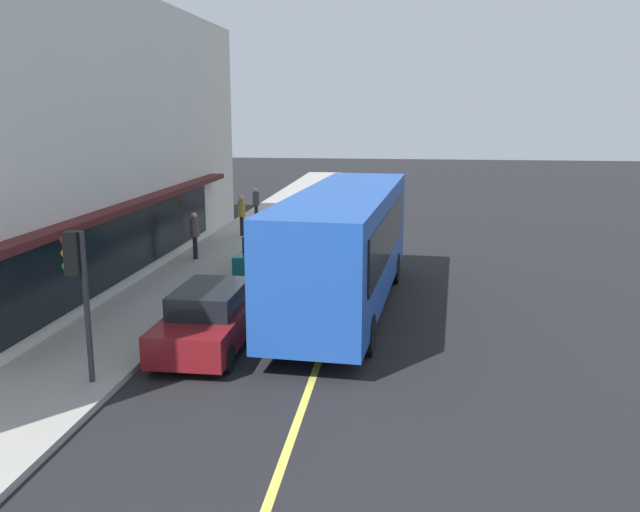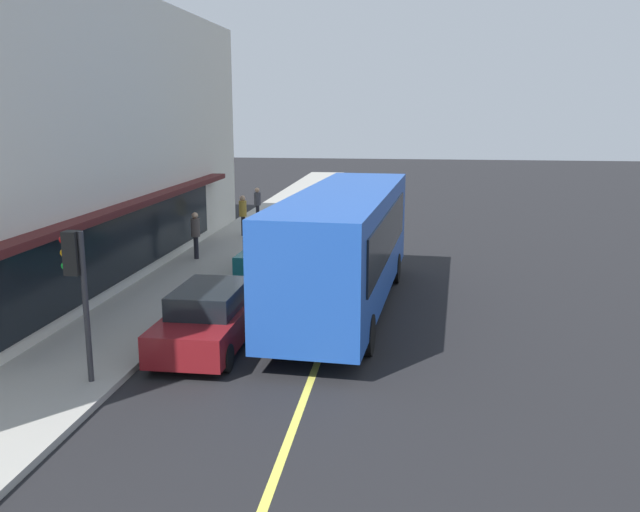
% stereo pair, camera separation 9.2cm
% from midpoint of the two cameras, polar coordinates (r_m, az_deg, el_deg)
% --- Properties ---
extents(ground, '(120.00, 120.00, 0.00)m').
position_cam_midpoint_polar(ground, '(22.26, 2.26, -2.71)').
color(ground, black).
extents(sidewalk, '(80.00, 2.96, 0.15)m').
position_cam_midpoint_polar(sidewalk, '(23.36, -11.14, -2.03)').
color(sidewalk, '#9E9B93').
rests_on(sidewalk, ground).
extents(lane_centre_stripe, '(36.00, 0.16, 0.01)m').
position_cam_midpoint_polar(lane_centre_stripe, '(22.26, 2.26, -2.70)').
color(lane_centre_stripe, '#D8D14C').
rests_on(lane_centre_stripe, ground).
extents(storefront_building, '(26.03, 8.84, 9.54)m').
position_cam_midpoint_polar(storefront_building, '(24.56, -24.68, 8.87)').
color(storefront_building, silver).
rests_on(storefront_building, ground).
extents(bus, '(11.28, 3.27, 3.50)m').
position_cam_midpoint_polar(bus, '(19.41, 2.29, 1.08)').
color(bus, '#1E4CAD').
rests_on(bus, ground).
extents(traffic_light, '(0.30, 0.52, 3.20)m').
position_cam_midpoint_polar(traffic_light, '(14.61, -19.72, -1.17)').
color(traffic_light, '#2D2D33').
rests_on(traffic_light, sidewalk).
extents(car_maroon, '(4.31, 1.88, 1.52)m').
position_cam_midpoint_polar(car_maroon, '(16.78, -9.19, -5.25)').
color(car_maroon, maroon).
rests_on(car_maroon, ground).
extents(car_teal, '(4.35, 1.97, 1.52)m').
position_cam_midpoint_polar(car_teal, '(24.22, -3.83, 0.30)').
color(car_teal, '#14666B').
rests_on(car_teal, ground).
extents(pedestrian_waiting, '(0.34, 0.34, 1.83)m').
position_cam_midpoint_polar(pedestrian_waiting, '(30.66, -6.44, 3.76)').
color(pedestrian_waiting, black).
rests_on(pedestrian_waiting, sidewalk).
extents(pedestrian_at_corner, '(0.34, 0.34, 1.73)m').
position_cam_midpoint_polar(pedestrian_at_corner, '(34.51, -5.22, 4.62)').
color(pedestrian_at_corner, black).
rests_on(pedestrian_at_corner, sidewalk).
extents(pedestrian_mid_block, '(0.34, 0.34, 1.79)m').
position_cam_midpoint_polar(pedestrian_mid_block, '(26.12, -10.35, 2.10)').
color(pedestrian_mid_block, black).
rests_on(pedestrian_mid_block, sidewalk).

